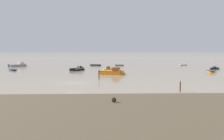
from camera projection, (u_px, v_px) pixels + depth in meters
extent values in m
plane|color=tan|center=(74.00, 83.00, 48.33)|extent=(800.00, 800.00, 0.00)
sphere|color=#372A1C|center=(114.00, 100.00, 30.21)|extent=(0.56, 0.56, 0.56)
ellipsoid|color=#23602D|center=(96.00, 65.00, 96.81)|extent=(4.46, 2.14, 0.68)
cube|color=black|center=(96.00, 65.00, 96.79)|extent=(4.11, 2.06, 0.09)
cube|color=black|center=(96.00, 65.00, 96.79)|extent=(0.48, 1.34, 0.07)
cube|color=gray|center=(17.00, 66.00, 92.19)|extent=(5.72, 5.69, 1.12)
cone|color=gray|center=(25.00, 65.00, 94.36)|extent=(2.85, 2.85, 2.25)
cube|color=silver|center=(17.00, 65.00, 92.21)|extent=(5.84, 5.82, 0.12)
cube|color=silver|center=(20.00, 63.00, 93.10)|extent=(2.22, 2.23, 0.87)
cube|color=#384751|center=(22.00, 62.00, 93.59)|extent=(1.42, 1.43, 0.69)
cube|color=black|center=(9.00, 66.00, 90.15)|extent=(0.56, 0.56, 0.80)
cube|color=gold|center=(112.00, 70.00, 75.59)|extent=(4.09, 2.26, 0.76)
cone|color=gold|center=(105.00, 70.00, 75.87)|extent=(1.46, 1.71, 1.53)
cube|color=brown|center=(111.00, 69.00, 75.57)|extent=(4.18, 2.31, 0.08)
cube|color=brown|center=(108.00, 67.00, 75.66)|extent=(1.13, 1.35, 0.59)
cube|color=#384751|center=(107.00, 67.00, 75.72)|extent=(0.41, 1.18, 0.47)
cube|color=black|center=(118.00, 70.00, 75.32)|extent=(0.29, 0.34, 0.54)
cube|color=orange|center=(111.00, 73.00, 64.74)|extent=(6.16, 4.39, 1.12)
cone|color=orange|center=(122.00, 73.00, 63.69)|extent=(2.51, 2.76, 2.24)
cube|color=brown|center=(111.00, 71.00, 64.68)|extent=(6.30, 4.49, 0.12)
cube|color=brown|center=(116.00, 69.00, 64.18)|extent=(1.95, 2.16, 0.87)
cube|color=#384751|center=(119.00, 69.00, 63.93)|extent=(0.95, 1.69, 0.69)
cube|color=black|center=(100.00, 72.00, 65.71)|extent=(0.49, 0.55, 0.80)
ellipsoid|color=white|center=(183.00, 65.00, 98.67)|extent=(3.81, 2.67, 0.57)
cube|color=silver|center=(183.00, 64.00, 98.65)|extent=(3.54, 2.53, 0.08)
cube|color=silver|center=(183.00, 65.00, 98.66)|extent=(0.68, 1.11, 0.06)
ellipsoid|color=navy|center=(13.00, 70.00, 75.41)|extent=(3.42, 3.44, 0.57)
cube|color=#33383F|center=(13.00, 69.00, 75.39)|extent=(3.20, 3.22, 0.08)
cube|color=#33383F|center=(13.00, 70.00, 75.39)|extent=(0.95, 0.95, 0.06)
ellipsoid|color=black|center=(215.00, 69.00, 80.35)|extent=(4.45, 3.62, 0.77)
cube|color=#33383F|center=(215.00, 68.00, 80.33)|extent=(3.82, 3.13, 0.08)
cube|color=#33383F|center=(214.00, 67.00, 80.18)|extent=(1.31, 1.23, 0.28)
cylinder|color=#B7BABF|center=(214.00, 61.00, 79.92)|extent=(0.08, 0.08, 4.21)
cylinder|color=beige|center=(216.00, 66.00, 80.62)|extent=(2.11, 1.49, 0.15)
cube|color=black|center=(77.00, 70.00, 75.84)|extent=(3.97, 5.22, 0.95)
cone|color=black|center=(82.00, 69.00, 78.13)|extent=(2.38, 2.21, 1.91)
cube|color=silver|center=(77.00, 68.00, 75.86)|extent=(4.05, 5.33, 0.11)
cube|color=silver|center=(78.00, 67.00, 76.45)|extent=(0.76, 0.66, 0.53)
cube|color=black|center=(73.00, 70.00, 73.69)|extent=(0.47, 0.44, 0.68)
ellipsoid|color=orange|center=(211.00, 72.00, 70.00)|extent=(1.73, 4.29, 0.66)
cube|color=#33383F|center=(211.00, 71.00, 69.98)|extent=(1.68, 3.95, 0.09)
cube|color=#33383F|center=(211.00, 71.00, 69.99)|extent=(1.31, 0.36, 0.07)
ellipsoid|color=gold|center=(119.00, 65.00, 96.19)|extent=(3.69, 1.92, 0.56)
cube|color=black|center=(119.00, 65.00, 96.17)|extent=(3.41, 1.83, 0.07)
cube|color=black|center=(119.00, 65.00, 96.18)|extent=(0.45, 1.10, 0.06)
cylinder|color=#4C3323|center=(99.00, 75.00, 53.88)|extent=(0.18, 0.18, 2.14)
cylinder|color=silver|center=(99.00, 70.00, 53.80)|extent=(0.22, 0.22, 0.08)
cylinder|color=#513323|center=(180.00, 87.00, 38.48)|extent=(0.18, 0.18, 1.72)
cylinder|color=silver|center=(180.00, 81.00, 38.42)|extent=(0.22, 0.22, 0.08)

